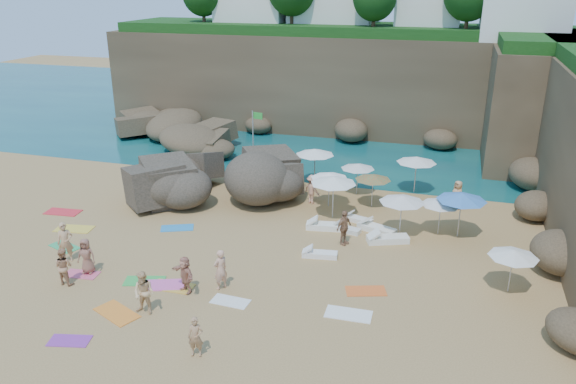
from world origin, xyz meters
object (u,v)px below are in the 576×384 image
(person_stand_5, at_px, (169,169))
(person_stand_6, at_px, (220,269))
(parasol_1, at_px, (358,166))
(person_stand_0, at_px, (65,242))
(person_stand_2, at_px, (312,189))
(lounger_0, at_px, (345,229))
(flag_pole, at_px, (255,131))
(parasol_0, at_px, (315,152))
(person_stand_1, at_px, (64,266))
(person_stand_3, at_px, (344,228))
(person_stand_4, at_px, (457,195))
(parasol_2, at_px, (417,160))
(rock_outcrop, at_px, (226,199))

(person_stand_5, distance_m, person_stand_6, 14.44)
(parasol_1, xyz_separation_m, person_stand_5, (-12.06, -1.16, -0.95))
(person_stand_0, distance_m, person_stand_6, 7.83)
(parasol_1, xyz_separation_m, person_stand_2, (-2.23, -2.30, -0.90))
(person_stand_2, bearing_deg, lounger_0, 159.87)
(parasol_1, height_order, person_stand_6, parasol_1)
(person_stand_2, bearing_deg, person_stand_5, 24.54)
(flag_pole, relative_size, parasol_0, 1.61)
(parasol_0, xyz_separation_m, person_stand_0, (-8.41, -13.56, -1.16))
(person_stand_0, relative_size, person_stand_2, 1.10)
(flag_pole, relative_size, person_stand_2, 2.26)
(parasol_1, xyz_separation_m, person_stand_1, (-10.07, -14.35, -0.94))
(person_stand_0, relative_size, person_stand_3, 1.07)
(person_stand_2, height_order, person_stand_4, person_stand_2)
(parasol_2, height_order, person_stand_1, parasol_2)
(person_stand_5, bearing_deg, rock_outcrop, -40.07)
(rock_outcrop, bearing_deg, person_stand_4, 10.37)
(person_stand_4, height_order, person_stand_5, person_stand_4)
(person_stand_4, distance_m, person_stand_5, 17.94)
(lounger_0, distance_m, person_stand_5, 13.28)
(flag_pole, bearing_deg, person_stand_4, -16.21)
(person_stand_4, bearing_deg, rock_outcrop, -124.44)
(person_stand_2, bearing_deg, person_stand_6, 114.24)
(lounger_0, bearing_deg, person_stand_5, 174.16)
(lounger_0, bearing_deg, person_stand_6, -104.93)
(flag_pole, height_order, person_stand_5, flag_pole)
(lounger_0, bearing_deg, person_stand_2, 142.51)
(person_stand_6, bearing_deg, parasol_0, -150.21)
(rock_outcrop, bearing_deg, flag_pole, 94.04)
(parasol_0, xyz_separation_m, person_stand_2, (0.69, -3.30, -1.26))
(person_stand_5, bearing_deg, flag_pole, 28.08)
(person_stand_2, xyz_separation_m, person_stand_5, (-9.83, 1.14, -0.05))
(parasol_0, distance_m, lounger_0, 7.68)
(person_stand_0, xyz_separation_m, person_stand_3, (11.94, 5.46, -0.07))
(person_stand_1, height_order, person_stand_4, person_stand_4)
(parasol_0, distance_m, parasol_1, 3.10)
(parasol_0, height_order, parasol_1, parasol_0)
(parasol_2, distance_m, lounger_0, 7.76)
(person_stand_1, bearing_deg, person_stand_5, -77.79)
(parasol_1, relative_size, person_stand_1, 1.23)
(parasol_1, bearing_deg, lounger_0, -85.63)
(person_stand_0, height_order, person_stand_3, person_stand_0)
(rock_outcrop, height_order, person_stand_1, person_stand_1)
(rock_outcrop, distance_m, person_stand_2, 5.22)
(flag_pole, relative_size, parasol_1, 1.93)
(parasol_2, bearing_deg, person_stand_2, -147.10)
(person_stand_0, relative_size, person_stand_5, 1.17)
(parasol_1, relative_size, person_stand_2, 1.17)
(person_stand_3, bearing_deg, person_stand_4, -12.07)
(lounger_0, relative_size, person_stand_0, 0.83)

